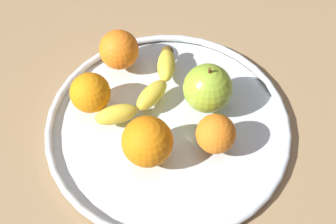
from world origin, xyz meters
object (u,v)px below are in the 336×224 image
Objects in this scene: fruit_bowl at (168,126)px; banana at (146,89)px; orange_center at (119,50)px; apple at (208,88)px; orange_back_right at (216,134)px; orange_back_left at (147,142)px; orange_front_right at (90,93)px.

fruit_bowl is 7.10cm from banana.
apple is at bearing -102.44° from orange_center.
orange_back_right is at bearing -155.17° from apple.
orange_center reaches higher than banana.
apple is at bearing -25.21° from orange_back_left.
orange_front_right is at bearing 141.21° from banana.
orange_front_right is (-0.52, 12.88, 4.16)cm from fruit_bowl.
apple is 13.56cm from orange_back_left.
banana is at bearing 50.54° from fruit_bowl.
orange_back_left is 19.29cm from orange_center.
apple is (1.46, -9.90, 2.44)cm from banana.
orange_back_left is (-6.05, -11.85, 0.59)cm from orange_front_right.
orange_back_left reaches higher than orange_center.
orange_front_right is 0.85× the size of orange_back_left.
apple reaches higher than orange_center.
orange_back_left is at bearing 118.57° from orange_back_right.
banana is 9.24cm from orange_front_right.
orange_back_right is at bearing -92.91° from orange_front_right.
apple reaches higher than banana.
banana is (4.25, 5.16, 2.41)cm from fruit_bowl.
banana is 2.89× the size of orange_center.
orange_back_left is at bearing -117.05° from orange_front_right.
orange_front_right is at bearing 92.30° from fruit_bowl.
orange_back_left reaches higher than fruit_bowl.
orange_center is at bearing 72.23° from banana.
orange_center is at bearing 34.25° from orange_back_left.
orange_center is at bearing 61.28° from orange_back_right.
fruit_bowl is 13.55cm from orange_front_right.
orange_center is (5.13, 6.73, 1.87)cm from banana.
orange_front_right is 13.32cm from orange_back_left.
orange_back_left is at bearing 171.07° from fruit_bowl.
orange_back_right is (-5.83, -13.28, 1.54)cm from banana.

